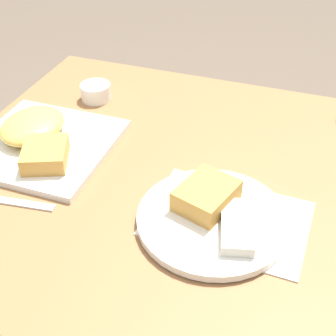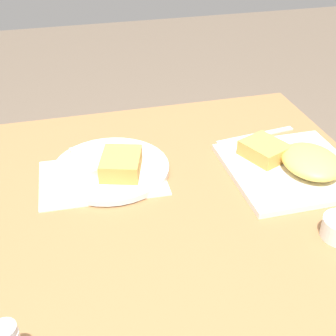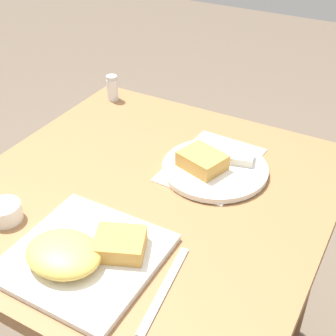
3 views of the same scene
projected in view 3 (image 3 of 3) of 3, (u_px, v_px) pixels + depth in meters
The scene contains 7 objects.
dining_table at pixel (149, 221), 1.17m from camera, with size 0.84×0.86×0.77m.
menu_card at pixel (212, 165), 1.20m from camera, with size 0.20×0.28×0.00m.
plate_square_near at pixel (82, 254), 0.91m from camera, with size 0.28×0.28×0.06m.
plate_oval_far at pixel (213, 165), 1.16m from camera, with size 0.26×0.26×0.05m.
sauce_ramekin at pixel (5, 212), 1.02m from camera, with size 0.07×0.07×0.04m.
salt_shaker at pixel (112, 89), 1.48m from camera, with size 0.04×0.04×0.08m.
butter_knife at pixel (165, 289), 0.87m from camera, with size 0.04×0.22×0.00m.
Camera 3 is at (0.47, -0.75, 1.45)m, focal length 50.00 mm.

